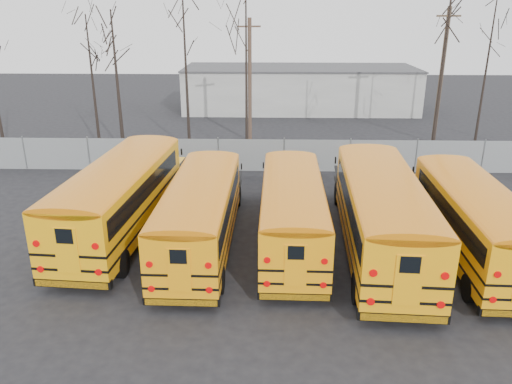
{
  "coord_description": "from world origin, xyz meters",
  "views": [
    {
      "loc": [
        -0.92,
        -17.29,
        9.42
      ],
      "look_at": [
        -1.48,
        3.89,
        1.6
      ],
      "focal_mm": 35.0,
      "sensor_mm": 36.0,
      "label": 1
    }
  ],
  "objects_px": {
    "bus_a": "(122,191)",
    "bus_b": "(201,208)",
    "bus_c": "(292,206)",
    "utility_pole_right": "(441,76)",
    "utility_pole_left": "(250,81)",
    "bus_e": "(473,214)",
    "bus_d": "(381,207)"
  },
  "relations": [
    {
      "from": "bus_d",
      "to": "bus_b",
      "type": "bearing_deg",
      "value": -178.7
    },
    {
      "from": "bus_d",
      "to": "utility_pole_left",
      "type": "distance_m",
      "value": 19.05
    },
    {
      "from": "bus_a",
      "to": "bus_b",
      "type": "distance_m",
      "value": 3.9
    },
    {
      "from": "bus_b",
      "to": "bus_e",
      "type": "distance_m",
      "value": 10.82
    },
    {
      "from": "bus_c",
      "to": "bus_a",
      "type": "bearing_deg",
      "value": 172.84
    },
    {
      "from": "bus_a",
      "to": "utility_pole_right",
      "type": "relative_size",
      "value": 1.27
    },
    {
      "from": "bus_a",
      "to": "bus_e",
      "type": "xyz_separation_m",
      "value": [
        14.44,
        -1.78,
        -0.18
      ]
    },
    {
      "from": "bus_a",
      "to": "bus_e",
      "type": "relative_size",
      "value": 1.11
    },
    {
      "from": "bus_b",
      "to": "bus_d",
      "type": "xyz_separation_m",
      "value": [
        7.22,
        -0.24,
        0.2
      ]
    },
    {
      "from": "utility_pole_left",
      "to": "utility_pole_right",
      "type": "relative_size",
      "value": 0.92
    },
    {
      "from": "bus_b",
      "to": "bus_d",
      "type": "distance_m",
      "value": 7.22
    },
    {
      "from": "bus_c",
      "to": "utility_pole_left",
      "type": "distance_m",
      "value": 17.72
    },
    {
      "from": "bus_d",
      "to": "utility_pole_right",
      "type": "relative_size",
      "value": 1.28
    },
    {
      "from": "bus_a",
      "to": "bus_b",
      "type": "xyz_separation_m",
      "value": [
        3.63,
        -1.41,
        -0.18
      ]
    },
    {
      "from": "bus_c",
      "to": "utility_pole_right",
      "type": "relative_size",
      "value": 1.13
    },
    {
      "from": "bus_d",
      "to": "utility_pole_right",
      "type": "height_order",
      "value": "utility_pole_right"
    },
    {
      "from": "bus_e",
      "to": "utility_pole_left",
      "type": "relative_size",
      "value": 1.25
    },
    {
      "from": "bus_e",
      "to": "bus_b",
      "type": "bearing_deg",
      "value": 179.85
    },
    {
      "from": "bus_a",
      "to": "utility_pole_right",
      "type": "xyz_separation_m",
      "value": [
        18.61,
        16.39,
        2.95
      ]
    },
    {
      "from": "bus_a",
      "to": "bus_b",
      "type": "bearing_deg",
      "value": -17.04
    },
    {
      "from": "utility_pole_right",
      "to": "bus_d",
      "type": "bearing_deg",
      "value": -118.29
    },
    {
      "from": "utility_pole_left",
      "to": "bus_e",
      "type": "bearing_deg",
      "value": -73.01
    },
    {
      "from": "bus_a",
      "to": "bus_c",
      "type": "relative_size",
      "value": 1.13
    },
    {
      "from": "bus_a",
      "to": "utility_pole_right",
      "type": "bearing_deg",
      "value": 45.62
    },
    {
      "from": "bus_b",
      "to": "utility_pole_left",
      "type": "distance_m",
      "value": 17.95
    },
    {
      "from": "utility_pole_left",
      "to": "utility_pole_right",
      "type": "xyz_separation_m",
      "value": [
        13.66,
        0.11,
        0.38
      ]
    },
    {
      "from": "bus_c",
      "to": "bus_b",
      "type": "bearing_deg",
      "value": -173.53
    },
    {
      "from": "bus_c",
      "to": "utility_pole_left",
      "type": "xyz_separation_m",
      "value": [
        -2.41,
        17.34,
        2.77
      ]
    },
    {
      "from": "bus_b",
      "to": "bus_d",
      "type": "height_order",
      "value": "bus_d"
    },
    {
      "from": "bus_c",
      "to": "bus_d",
      "type": "distance_m",
      "value": 3.55
    },
    {
      "from": "bus_e",
      "to": "utility_pole_left",
      "type": "distance_m",
      "value": 20.59
    },
    {
      "from": "bus_a",
      "to": "utility_pole_left",
      "type": "bearing_deg",
      "value": 77.35
    }
  ]
}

